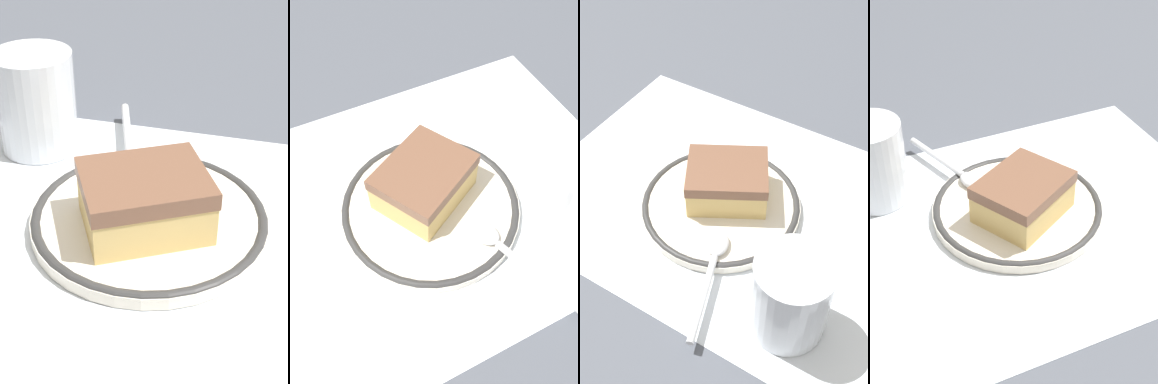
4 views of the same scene
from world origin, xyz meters
The scene contains 7 objects.
ground_plane centered at (0.00, 0.00, 0.00)m, with size 2.40×2.40×0.00m, color #4C515B.
placemat centered at (0.00, 0.00, 0.00)m, with size 0.45×0.34×0.00m, color silver.
plate centered at (0.00, 0.01, 0.01)m, with size 0.19×0.19×0.01m.
cake_slice centered at (0.00, 0.00, 0.03)m, with size 0.12×0.11×0.05m.
spoon centered at (-0.04, 0.10, 0.02)m, with size 0.06×0.13×0.01m.
cup centered at (-0.13, 0.11, 0.04)m, with size 0.07×0.07×0.09m.
napkin centered at (0.14, 0.06, 0.00)m, with size 0.10×0.11×0.00m, color white.
Camera 4 is at (-0.20, -0.41, 0.40)m, focal length 52.56 mm.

